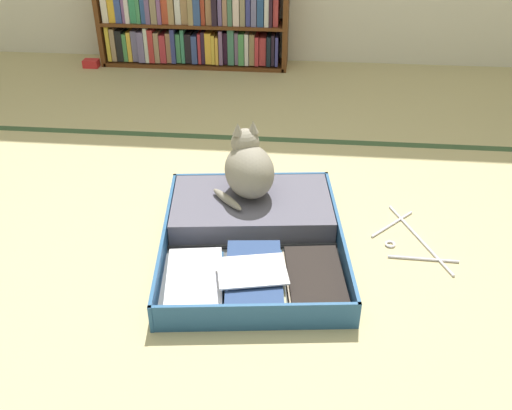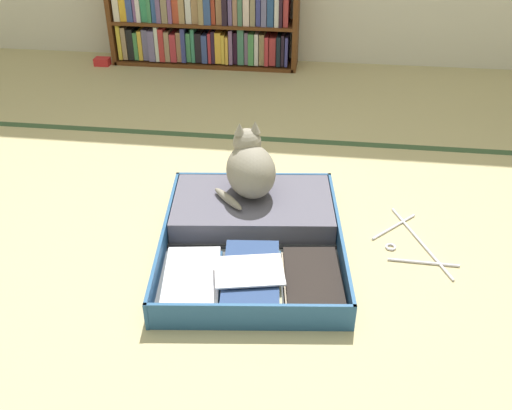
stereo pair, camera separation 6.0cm
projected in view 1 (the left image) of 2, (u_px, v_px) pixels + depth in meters
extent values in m
plane|color=tan|center=(212.00, 293.00, 1.95)|extent=(10.00, 10.00, 0.00)
cube|color=#375132|center=(248.00, 138.00, 2.94)|extent=(4.80, 0.05, 0.00)
cube|color=#5B3016|center=(100.00, 0.00, 3.70)|extent=(0.03, 0.23, 0.81)
cube|color=#5B3016|center=(286.00, 5.00, 3.61)|extent=(0.03, 0.23, 0.81)
cube|color=#5B3016|center=(196.00, 62.00, 3.87)|extent=(1.21, 0.23, 0.02)
cube|color=#5B3016|center=(193.00, 23.00, 3.72)|extent=(1.18, 0.23, 0.02)
cube|color=gold|center=(112.00, 40.00, 3.84)|extent=(0.03, 0.19, 0.23)
cube|color=#9D7F61|center=(117.00, 41.00, 3.84)|extent=(0.03, 0.19, 0.21)
cube|color=black|center=(123.00, 42.00, 3.84)|extent=(0.04, 0.19, 0.20)
cube|color=#45884C|center=(129.00, 44.00, 3.85)|extent=(0.03, 0.19, 0.18)
cube|color=gold|center=(133.00, 43.00, 3.84)|extent=(0.03, 0.19, 0.19)
cube|color=slate|center=(138.00, 42.00, 3.84)|extent=(0.04, 0.19, 0.20)
cube|color=slate|center=(144.00, 44.00, 3.82)|extent=(0.04, 0.19, 0.20)
cube|color=silver|center=(149.00, 42.00, 3.81)|extent=(0.02, 0.19, 0.23)
cube|color=#B52F30|center=(154.00, 43.00, 3.81)|extent=(0.04, 0.19, 0.22)
cube|color=#9E8061|center=(160.00, 44.00, 3.82)|extent=(0.03, 0.19, 0.20)
cube|color=#B12E3A|center=(166.00, 45.00, 3.82)|extent=(0.04, 0.19, 0.18)
cube|color=#9B6F4E|center=(171.00, 44.00, 3.82)|extent=(0.03, 0.19, 0.19)
cube|color=navy|center=(176.00, 43.00, 3.80)|extent=(0.03, 0.19, 0.22)
cube|color=#448B58|center=(181.00, 45.00, 3.82)|extent=(0.03, 0.19, 0.19)
cube|color=#378264|center=(185.00, 43.00, 3.81)|extent=(0.02, 0.19, 0.22)
cube|color=black|center=(191.00, 45.00, 3.82)|extent=(0.04, 0.19, 0.19)
cube|color=#354788|center=(197.00, 46.00, 3.81)|extent=(0.04, 0.19, 0.18)
cube|color=#B22D3A|center=(202.00, 45.00, 3.80)|extent=(0.02, 0.19, 0.20)
cube|color=#291830|center=(205.00, 44.00, 3.80)|extent=(0.02, 0.19, 0.21)
cube|color=gold|center=(210.00, 45.00, 3.80)|extent=(0.04, 0.19, 0.20)
cube|color=gold|center=(215.00, 46.00, 3.79)|extent=(0.02, 0.19, 0.19)
cube|color=gold|center=(219.00, 47.00, 3.79)|extent=(0.02, 0.19, 0.18)
cube|color=slate|center=(222.00, 44.00, 3.78)|extent=(0.02, 0.19, 0.22)
cube|color=black|center=(227.00, 45.00, 3.79)|extent=(0.03, 0.19, 0.20)
cube|color=#3E735D|center=(232.00, 44.00, 3.77)|extent=(0.04, 0.19, 0.23)
cube|color=slate|center=(238.00, 45.00, 3.78)|extent=(0.02, 0.19, 0.21)
cube|color=#498C50|center=(243.00, 46.00, 3.77)|extent=(0.04, 0.19, 0.20)
cube|color=silver|center=(248.00, 46.00, 3.77)|extent=(0.03, 0.19, 0.20)
cube|color=#8E754F|center=(253.00, 46.00, 3.77)|extent=(0.03, 0.19, 0.20)
cube|color=#BC2F38|center=(258.00, 48.00, 3.77)|extent=(0.02, 0.19, 0.19)
cube|color=#B23337|center=(264.00, 48.00, 3.78)|extent=(0.04, 0.19, 0.18)
cube|color=black|center=(269.00, 48.00, 3.76)|extent=(0.03, 0.19, 0.19)
cube|color=#281C2C|center=(274.00, 47.00, 3.77)|extent=(0.02, 0.19, 0.20)
cube|color=#3F3D8A|center=(277.00, 48.00, 3.76)|extent=(0.02, 0.19, 0.19)
cube|color=beige|center=(108.00, 3.00, 3.71)|extent=(0.04, 0.19, 0.20)
cube|color=gold|center=(115.00, 3.00, 3.71)|extent=(0.04, 0.19, 0.20)
cube|color=#344891|center=(121.00, 5.00, 3.71)|extent=(0.04, 0.19, 0.18)
cube|color=#744C87|center=(126.00, 2.00, 3.69)|extent=(0.02, 0.19, 0.22)
cube|color=silver|center=(130.00, 3.00, 3.69)|extent=(0.03, 0.19, 0.22)
cube|color=#348A5D|center=(136.00, 2.00, 3.69)|extent=(0.04, 0.19, 0.22)
cube|color=#3C8455|center=(141.00, 3.00, 3.68)|extent=(0.03, 0.19, 0.22)
cube|color=#2C4E8D|center=(146.00, 3.00, 3.68)|extent=(0.03, 0.19, 0.22)
cube|color=slate|center=(150.00, 3.00, 3.67)|extent=(0.03, 0.19, 0.22)
cube|color=#8D795C|center=(156.00, 5.00, 3.68)|extent=(0.04, 0.19, 0.20)
cube|color=#7E5286|center=(162.00, 6.00, 3.68)|extent=(0.02, 0.19, 0.18)
cube|color=#BB442B|center=(167.00, 5.00, 3.69)|extent=(0.04, 0.19, 0.20)
cube|color=#A58359|center=(173.00, 6.00, 3.68)|extent=(0.04, 0.19, 0.19)
cube|color=silver|center=(180.00, 5.00, 3.68)|extent=(0.04, 0.19, 0.19)
cube|color=#9E7850|center=(187.00, 4.00, 3.67)|extent=(0.04, 0.19, 0.21)
cube|color=#9F8559|center=(193.00, 4.00, 3.65)|extent=(0.03, 0.19, 0.23)
cube|color=#324C88|center=(199.00, 7.00, 3.66)|extent=(0.04, 0.19, 0.19)
cube|color=#B33E28|center=(205.00, 5.00, 3.66)|extent=(0.03, 0.19, 0.20)
cube|color=#A1714B|center=(210.00, 4.00, 3.66)|extent=(0.04, 0.19, 0.22)
cube|color=black|center=(216.00, 7.00, 3.65)|extent=(0.03, 0.19, 0.19)
cube|color=slate|center=(222.00, 7.00, 3.65)|extent=(0.03, 0.19, 0.19)
cube|color=#A0735A|center=(226.00, 3.00, 3.64)|extent=(0.03, 0.19, 0.23)
cube|color=#4B745B|center=(231.00, 8.00, 3.65)|extent=(0.03, 0.19, 0.18)
cube|color=beige|center=(237.00, 6.00, 3.64)|extent=(0.04, 0.19, 0.21)
cube|color=gray|center=(244.00, 6.00, 3.63)|extent=(0.03, 0.19, 0.21)
cube|color=#393C88|center=(249.00, 5.00, 3.64)|extent=(0.03, 0.19, 0.22)
cube|color=slate|center=(255.00, 8.00, 3.63)|extent=(0.03, 0.19, 0.19)
cube|color=navy|center=(261.00, 6.00, 3.62)|extent=(0.04, 0.19, 0.22)
cube|color=silver|center=(268.00, 7.00, 3.62)|extent=(0.03, 0.19, 0.20)
cube|color=black|center=(272.00, 7.00, 3.61)|extent=(0.02, 0.19, 0.21)
cube|color=#B73639|center=(277.00, 7.00, 3.63)|extent=(0.03, 0.19, 0.20)
cube|color=#245081|center=(254.00, 286.00, 1.97)|extent=(0.70, 0.48, 0.01)
cube|color=#245081|center=(255.00, 317.00, 1.78)|extent=(0.66, 0.09, 0.11)
cube|color=#245081|center=(159.00, 277.00, 1.94)|extent=(0.06, 0.41, 0.11)
cube|color=#245081|center=(348.00, 275.00, 1.95)|extent=(0.06, 0.41, 0.11)
cube|color=#4E5253|center=(254.00, 284.00, 1.97)|extent=(0.67, 0.46, 0.01)
cube|color=#245081|center=(252.00, 219.00, 2.31)|extent=(0.70, 0.48, 0.01)
cube|color=#245081|center=(251.00, 184.00, 2.45)|extent=(0.66, 0.09, 0.11)
cube|color=#245081|center=(171.00, 211.00, 2.28)|extent=(0.06, 0.41, 0.11)
cube|color=#245081|center=(332.00, 209.00, 2.29)|extent=(0.06, 0.41, 0.11)
cube|color=#4E5253|center=(252.00, 217.00, 2.31)|extent=(0.67, 0.46, 0.01)
cylinder|color=black|center=(253.00, 248.00, 2.14)|extent=(0.64, 0.09, 0.02)
cube|color=#294E75|center=(196.00, 283.00, 1.95)|extent=(0.23, 0.35, 0.02)
cube|color=white|center=(194.00, 279.00, 1.94)|extent=(0.23, 0.35, 0.02)
cube|color=#2A527C|center=(255.00, 282.00, 1.95)|extent=(0.21, 0.35, 0.02)
cube|color=tan|center=(255.00, 276.00, 1.95)|extent=(0.23, 0.35, 0.02)
cube|color=navy|center=(254.00, 273.00, 1.93)|extent=(0.22, 0.35, 0.02)
cube|color=tan|center=(313.00, 280.00, 1.96)|extent=(0.23, 0.32, 0.02)
cube|color=black|center=(316.00, 277.00, 1.95)|extent=(0.23, 0.35, 0.01)
cube|color=white|center=(252.00, 271.00, 1.90)|extent=(0.26, 0.21, 0.01)
cube|color=#575464|center=(252.00, 208.00, 2.28)|extent=(0.67, 0.45, 0.09)
cylinder|color=black|center=(209.00, 186.00, 2.44)|extent=(0.02, 0.02, 0.09)
cylinder|color=black|center=(293.00, 185.00, 2.45)|extent=(0.02, 0.02, 0.09)
cube|color=red|center=(289.00, 320.00, 1.80)|extent=(0.04, 0.01, 0.02)
cube|color=red|center=(308.00, 315.00, 1.79)|extent=(0.03, 0.01, 0.02)
cube|color=red|center=(255.00, 320.00, 1.80)|extent=(0.04, 0.01, 0.02)
ellipsoid|color=gray|center=(249.00, 171.00, 2.23)|extent=(0.27, 0.30, 0.21)
ellipsoid|color=gray|center=(245.00, 173.00, 2.31)|extent=(0.16, 0.13, 0.11)
sphere|color=gray|center=(245.00, 143.00, 2.22)|extent=(0.11, 0.11, 0.11)
cone|color=gray|center=(253.00, 127.00, 2.19)|extent=(0.04, 0.04, 0.05)
cone|color=gray|center=(238.00, 129.00, 2.18)|extent=(0.04, 0.04, 0.05)
sphere|color=gold|center=(247.00, 135.00, 2.26)|extent=(0.02, 0.02, 0.02)
sphere|color=gold|center=(237.00, 137.00, 2.25)|extent=(0.02, 0.02, 0.02)
ellipsoid|color=gray|center=(228.00, 199.00, 2.22)|extent=(0.15, 0.16, 0.03)
cylinder|color=silver|center=(419.00, 238.00, 2.21)|extent=(0.19, 0.44, 0.01)
cylinder|color=silver|center=(423.00, 259.00, 2.10)|extent=(0.26, 0.02, 0.01)
cylinder|color=silver|center=(392.00, 224.00, 2.29)|extent=(0.18, 0.19, 0.01)
torus|color=silver|center=(390.00, 244.00, 2.17)|extent=(0.05, 0.05, 0.01)
cube|color=red|center=(91.00, 63.00, 3.82)|extent=(0.10, 0.07, 0.05)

